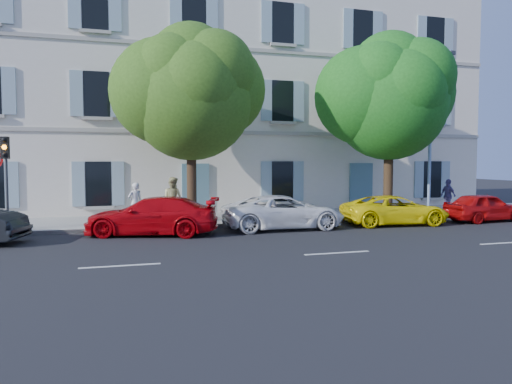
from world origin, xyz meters
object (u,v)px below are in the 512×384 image
object	(u,v)px
car_red_coupe	(152,216)
car_red_hatchback	(484,207)
car_yellow_supercar	(395,210)
car_white_coupe	(284,212)
pedestrian_c	(448,196)
street_lamp	(432,125)
tree_left	(191,99)
pedestrian_b	(173,199)
tree_right	(389,103)
pedestrian_a	(135,203)
traffic_light	(6,163)

from	to	relation	value
car_red_coupe	car_red_hatchback	world-z (taller)	car_red_coupe
car_red_coupe	car_yellow_supercar	bearing A→B (deg)	107.51
car_white_coupe	pedestrian_c	size ratio (longest dim) A/B	2.95
car_white_coupe	street_lamp	distance (m)	8.76
tree_left	car_red_coupe	bearing A→B (deg)	-129.92
car_red_hatchback	tree_left	bearing A→B (deg)	75.10
pedestrian_b	pedestrian_c	world-z (taller)	pedestrian_b
car_red_hatchback	car_white_coupe	bearing A→B (deg)	84.09
street_lamp	pedestrian_c	size ratio (longest dim) A/B	4.56
pedestrian_c	pedestrian_b	bearing A→B (deg)	84.84
car_red_hatchback	tree_right	bearing A→B (deg)	57.03
tree_right	pedestrian_a	size ratio (longest dim) A/B	4.88
car_white_coupe	traffic_light	xyz separation A→B (m)	(-9.92, 1.43, 1.91)
pedestrian_a	pedestrian_b	world-z (taller)	pedestrian_b
car_yellow_supercar	car_white_coupe	bearing A→B (deg)	94.17
traffic_light	pedestrian_b	size ratio (longest dim) A/B	1.84
car_white_coupe	pedestrian_b	bearing A→B (deg)	56.33
pedestrian_a	tree_left	bearing A→B (deg)	148.99
car_white_coupe	traffic_light	world-z (taller)	traffic_light
car_red_coupe	traffic_light	size ratio (longest dim) A/B	1.41
car_red_hatchback	tree_left	distance (m)	13.37
tree_left	pedestrian_c	distance (m)	13.17
street_lamp	car_red_coupe	bearing A→B (deg)	-172.53
car_red_coupe	car_white_coupe	xyz separation A→B (m)	(5.01, 0.08, -0.02)
tree_right	car_white_coupe	bearing A→B (deg)	-163.44
pedestrian_c	car_red_coupe	bearing A→B (deg)	95.87
traffic_light	street_lamp	distance (m)	17.81
street_lamp	pedestrian_b	distance (m)	12.20
car_red_hatchback	pedestrian_c	world-z (taller)	pedestrian_c
car_red_coupe	pedestrian_b	distance (m)	2.97
car_red_coupe	tree_right	xyz separation A→B (m)	(10.61, 1.75, 4.53)
car_red_hatchback	tree_left	world-z (taller)	tree_left
traffic_light	pedestrian_b	bearing A→B (deg)	11.59
car_yellow_supercar	traffic_light	world-z (taller)	traffic_light
car_white_coupe	car_red_hatchback	distance (m)	9.16
tree_left	car_red_hatchback	bearing A→B (deg)	-10.81
car_yellow_supercar	pedestrian_b	distance (m)	9.19
tree_left	pedestrian_b	bearing A→B (deg)	140.02
car_red_coupe	street_lamp	xyz separation A→B (m)	(12.82, 1.68, 3.60)
car_yellow_supercar	tree_left	distance (m)	9.49
car_red_coupe	pedestrian_a	distance (m)	2.59
car_white_coupe	car_yellow_supercar	size ratio (longest dim) A/B	1.08
tree_left	pedestrian_b	world-z (taller)	tree_left
street_lamp	pedestrian_b	world-z (taller)	street_lamp
car_red_hatchback	street_lamp	world-z (taller)	street_lamp
tree_left	tree_right	bearing A→B (deg)	-2.62
tree_left	street_lamp	xyz separation A→B (m)	(11.02, -0.47, -0.84)
car_white_coupe	pedestrian_b	size ratio (longest dim) A/B	2.60
street_lamp	car_white_coupe	bearing A→B (deg)	-168.44
pedestrian_c	traffic_light	bearing A→B (deg)	89.06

